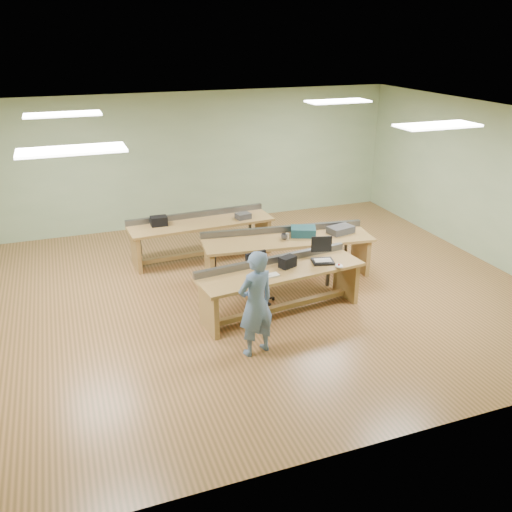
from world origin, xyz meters
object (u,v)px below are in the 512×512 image
object	(u,v)px
drinks_can	(287,237)
workbench_mid	(287,248)
person	(256,304)
laptop_base	(323,261)
parts_bin_teal	(303,231)
parts_bin_grey	(341,230)
workbench_back	(201,231)
workbench_front	(281,281)
mug	(285,237)
camera_bag	(288,262)
task_chair	(260,284)

from	to	relation	value
drinks_can	workbench_mid	bearing A→B (deg)	68.08
person	laptop_base	size ratio (longest dim) A/B	4.55
parts_bin_teal	person	bearing A→B (deg)	-127.78
parts_bin_grey	drinks_can	xyz separation A→B (m)	(-1.07, 0.01, -0.00)
workbench_back	drinks_can	distance (m)	1.95
workbench_front	mug	world-z (taller)	workbench_front
mug	parts_bin_grey	bearing A→B (deg)	-2.26
workbench_front	camera_bag	xyz separation A→B (m)	(0.14, 0.06, 0.29)
workbench_mid	task_chair	xyz separation A→B (m)	(-0.82, -0.80, -0.25)
parts_bin_teal	parts_bin_grey	size ratio (longest dim) A/B	0.96
workbench_front	drinks_can	bearing A→B (deg)	55.47
workbench_front	camera_bag	bearing A→B (deg)	14.98
mug	person	bearing A→B (deg)	-121.74
person	mug	size ratio (longest dim) A/B	11.35
workbench_mid	laptop_base	bearing A→B (deg)	-78.68
laptop_base	task_chair	world-z (taller)	task_chair
workbench_back	drinks_can	world-z (taller)	drinks_can
camera_bag	task_chair	world-z (taller)	camera_bag
camera_bag	parts_bin_grey	world-z (taller)	camera_bag
mug	task_chair	bearing A→B (deg)	-134.95
camera_bag	laptop_base	bearing A→B (deg)	-24.76
mug	drinks_can	world-z (taller)	drinks_can
laptop_base	parts_bin_grey	world-z (taller)	parts_bin_grey
person	parts_bin_grey	distance (m)	3.26
workbench_mid	mug	world-z (taller)	workbench_mid
workbench_mid	workbench_back	size ratio (longest dim) A/B	1.10
workbench_back	parts_bin_grey	bearing A→B (deg)	-36.83
person	drinks_can	bearing A→B (deg)	-138.83
task_chair	parts_bin_teal	bearing A→B (deg)	23.22
drinks_can	workbench_back	bearing A→B (deg)	128.73
workbench_mid	parts_bin_grey	xyz separation A→B (m)	(1.03, -0.10, 0.25)
camera_bag	mug	world-z (taller)	camera_bag
workbench_mid	task_chair	distance (m)	1.17
camera_bag	task_chair	distance (m)	0.73
workbench_back	person	world-z (taller)	person
parts_bin_teal	drinks_can	bearing A→B (deg)	-164.05
workbench_front	workbench_mid	size ratio (longest dim) A/B	0.88
workbench_back	mug	world-z (taller)	workbench_back
task_chair	drinks_can	bearing A→B (deg)	29.96
person	laptop_base	world-z (taller)	person
person	drinks_can	distance (m)	2.57
drinks_can	task_chair	bearing A→B (deg)	-137.68
workbench_back	person	size ratio (longest dim) A/B	1.86
workbench_back	mug	xyz separation A→B (m)	(1.17, -1.48, 0.25)
laptop_base	workbench_mid	bearing A→B (deg)	107.41
camera_bag	mug	xyz separation A→B (m)	(0.43, 1.14, -0.03)
person	mug	bearing A→B (deg)	-137.69
task_chair	mug	distance (m)	1.16
workbench_front	laptop_base	bearing A→B (deg)	-5.18
workbench_back	camera_bag	world-z (taller)	camera_bag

